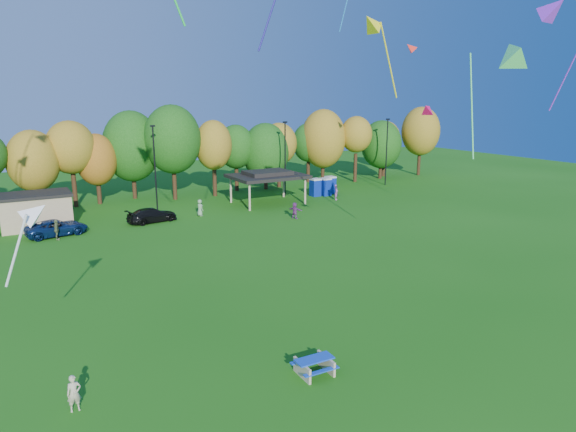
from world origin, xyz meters
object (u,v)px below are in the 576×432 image
porta_potties (324,186)px  kite_flyer (74,393)px  car_d (152,215)px  car_c (57,228)px  picnic_table (314,365)px

porta_potties → kite_flyer: (-33.57, -32.74, -0.35)m
car_d → porta_potties: bearing=-90.6°
kite_flyer → car_d: size_ratio=0.31×
porta_potties → car_c: bearing=-172.4°
car_d → picnic_table: bearing=168.0°
car_c → picnic_table: bearing=-175.8°
picnic_table → car_d: bearing=88.8°
picnic_table → kite_flyer: bearing=167.6°
kite_flyer → car_d: bearing=68.9°
porta_potties → picnic_table: (-23.94, -35.11, -0.66)m
kite_flyer → car_d: 31.32m
kite_flyer → car_c: size_ratio=0.29×
kite_flyer → car_d: kite_flyer is taller
picnic_table → porta_potties: bearing=57.1°
picnic_table → car_c: size_ratio=0.34×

